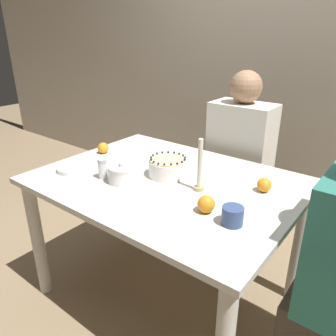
{
  "coord_description": "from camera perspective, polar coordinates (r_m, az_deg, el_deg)",
  "views": [
    {
      "loc": [
        0.95,
        -1.22,
        1.48
      ],
      "look_at": [
        -0.02,
        0.04,
        0.81
      ],
      "focal_mm": 35.0,
      "sensor_mm": 36.0,
      "label": 1
    }
  ],
  "objects": [
    {
      "name": "candle",
      "position": [
        1.55,
        5.54,
        -0.39
      ],
      "size": [
        0.05,
        0.05,
        0.26
      ],
      "color": "tan",
      "rests_on": "dining_table"
    },
    {
      "name": "orange_fruit_1",
      "position": [
        1.62,
        16.4,
        -2.85
      ],
      "size": [
        0.07,
        0.07,
        0.07
      ],
      "color": "orange",
      "rests_on": "dining_table"
    },
    {
      "name": "dining_table",
      "position": [
        1.75,
        -0.22,
        -5.39
      ],
      "size": [
        1.32,
        0.99,
        0.76
      ],
      "color": "beige",
      "rests_on": "ground_plane"
    },
    {
      "name": "wall_behind",
      "position": [
        2.79,
        18.72,
        18.12
      ],
      "size": [
        8.0,
        0.05,
        2.6
      ],
      "color": "#ADA393",
      "rests_on": "ground_plane"
    },
    {
      "name": "cake",
      "position": [
        1.72,
        0.0,
        0.13
      ],
      "size": [
        0.2,
        0.2,
        0.11
      ],
      "color": "white",
      "rests_on": "dining_table"
    },
    {
      "name": "plate_stack",
      "position": [
        1.88,
        -15.97,
        -0.01
      ],
      "size": [
        0.19,
        0.19,
        0.02
      ],
      "color": "white",
      "rests_on": "dining_table"
    },
    {
      "name": "sugar_shaker",
      "position": [
        1.72,
        -11.31,
        -0.11
      ],
      "size": [
        0.05,
        0.05,
        0.11
      ],
      "color": "white",
      "rests_on": "dining_table"
    },
    {
      "name": "orange_fruit_0",
      "position": [
        1.39,
        6.65,
        -6.28
      ],
      "size": [
        0.08,
        0.08,
        0.08
      ],
      "color": "orange",
      "rests_on": "dining_table"
    },
    {
      "name": "person_man_blue_shirt",
      "position": [
        2.3,
        12.06,
        -1.49
      ],
      "size": [
        0.4,
        0.34,
        1.26
      ],
      "rotation": [
        0.0,
        0.0,
        3.14
      ],
      "color": "#2D2D38",
      "rests_on": "ground_plane"
    },
    {
      "name": "cup",
      "position": [
        1.33,
        11.17,
        -8.16
      ],
      "size": [
        0.09,
        0.09,
        0.08
      ],
      "color": "#384C7F",
      "rests_on": "dining_table"
    },
    {
      "name": "orange_fruit_2",
      "position": [
        2.09,
        -11.24,
        3.45
      ],
      "size": [
        0.07,
        0.07,
        0.07
      ],
      "color": "orange",
      "rests_on": "dining_table"
    },
    {
      "name": "sugar_bowl",
      "position": [
        1.67,
        -8.06,
        -0.99
      ],
      "size": [
        0.14,
        0.14,
        0.11
      ],
      "color": "white",
      "rests_on": "dining_table"
    },
    {
      "name": "ground_plane",
      "position": [
        2.14,
        -0.19,
        -20.85
      ],
      "size": [
        12.0,
        12.0,
        0.0
      ],
      "primitive_type": "plane",
      "color": "#8C7556"
    }
  ]
}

